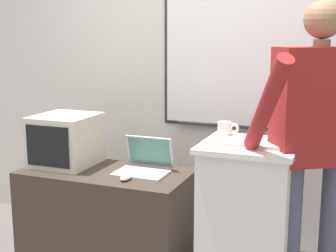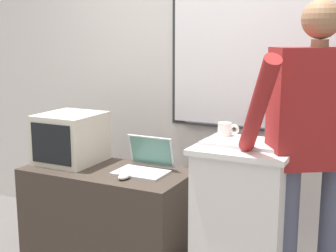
{
  "view_description": "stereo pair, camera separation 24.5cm",
  "coord_description": "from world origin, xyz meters",
  "px_view_note": "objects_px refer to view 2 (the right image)",
  "views": [
    {
      "loc": [
        0.86,
        -2.09,
        1.55
      ],
      "look_at": [
        -0.18,
        0.56,
        0.99
      ],
      "focal_mm": 50.0,
      "sensor_mm": 36.0,
      "label": 1
    },
    {
      "loc": [
        1.09,
        -1.99,
        1.55
      ],
      "look_at": [
        -0.18,
        0.56,
        0.99
      ],
      "focal_mm": 50.0,
      "sensor_mm": 36.0,
      "label": 2
    }
  ],
  "objects_px": {
    "lectern_podium": "(244,223)",
    "crt_monitor": "(71,138)",
    "computer_mouse_by_laptop": "(124,176)",
    "side_desk": "(108,219)",
    "computer_mouse_by_keyboard": "(284,148)",
    "person_presenter": "(314,137)",
    "laptop": "(146,162)",
    "coffee_mug": "(226,129)",
    "wireless_keyboard": "(239,145)"
  },
  "relations": [
    {
      "from": "person_presenter",
      "to": "computer_mouse_by_keyboard",
      "type": "height_order",
      "value": "person_presenter"
    },
    {
      "from": "lectern_podium",
      "to": "computer_mouse_by_keyboard",
      "type": "bearing_deg",
      "value": -12.01
    },
    {
      "from": "laptop",
      "to": "crt_monitor",
      "type": "bearing_deg",
      "value": -176.62
    },
    {
      "from": "side_desk",
      "to": "laptop",
      "type": "distance_m",
      "value": 0.48
    },
    {
      "from": "laptop",
      "to": "computer_mouse_by_keyboard",
      "type": "distance_m",
      "value": 0.92
    },
    {
      "from": "side_desk",
      "to": "crt_monitor",
      "type": "bearing_deg",
      "value": 172.26
    },
    {
      "from": "crt_monitor",
      "to": "laptop",
      "type": "bearing_deg",
      "value": 3.38
    },
    {
      "from": "laptop",
      "to": "wireless_keyboard",
      "type": "bearing_deg",
      "value": -9.7
    },
    {
      "from": "computer_mouse_by_keyboard",
      "to": "coffee_mug",
      "type": "distance_m",
      "value": 0.47
    },
    {
      "from": "side_desk",
      "to": "person_presenter",
      "type": "distance_m",
      "value": 1.45
    },
    {
      "from": "person_presenter",
      "to": "computer_mouse_by_keyboard",
      "type": "distance_m",
      "value": 0.17
    },
    {
      "from": "side_desk",
      "to": "computer_mouse_by_keyboard",
      "type": "relative_size",
      "value": 10.87
    },
    {
      "from": "person_presenter",
      "to": "crt_monitor",
      "type": "xyz_separation_m",
      "value": [
        -1.6,
        -0.03,
        -0.16
      ]
    },
    {
      "from": "laptop",
      "to": "crt_monitor",
      "type": "height_order",
      "value": "crt_monitor"
    },
    {
      "from": "side_desk",
      "to": "computer_mouse_by_keyboard",
      "type": "height_order",
      "value": "computer_mouse_by_keyboard"
    },
    {
      "from": "crt_monitor",
      "to": "coffee_mug",
      "type": "distance_m",
      "value": 1.08
    },
    {
      "from": "lectern_podium",
      "to": "computer_mouse_by_laptop",
      "type": "height_order",
      "value": "lectern_podium"
    },
    {
      "from": "person_presenter",
      "to": "coffee_mug",
      "type": "relative_size",
      "value": 12.72
    },
    {
      "from": "laptop",
      "to": "computer_mouse_by_keyboard",
      "type": "height_order",
      "value": "computer_mouse_by_keyboard"
    },
    {
      "from": "lectern_podium",
      "to": "side_desk",
      "type": "height_order",
      "value": "lectern_podium"
    },
    {
      "from": "lectern_podium",
      "to": "person_presenter",
      "type": "bearing_deg",
      "value": 6.17
    },
    {
      "from": "lectern_podium",
      "to": "computer_mouse_by_laptop",
      "type": "relative_size",
      "value": 9.4
    },
    {
      "from": "lectern_podium",
      "to": "computer_mouse_by_keyboard",
      "type": "distance_m",
      "value": 0.53
    },
    {
      "from": "lectern_podium",
      "to": "wireless_keyboard",
      "type": "height_order",
      "value": "wireless_keyboard"
    },
    {
      "from": "side_desk",
      "to": "laptop",
      "type": "height_order",
      "value": "laptop"
    },
    {
      "from": "lectern_podium",
      "to": "crt_monitor",
      "type": "distance_m",
      "value": 1.3
    },
    {
      "from": "side_desk",
      "to": "laptop",
      "type": "bearing_deg",
      "value": 17.38
    },
    {
      "from": "lectern_podium",
      "to": "coffee_mug",
      "type": "relative_size",
      "value": 6.91
    },
    {
      "from": "lectern_podium",
      "to": "crt_monitor",
      "type": "relative_size",
      "value": 2.26
    },
    {
      "from": "computer_mouse_by_laptop",
      "to": "side_desk",
      "type": "bearing_deg",
      "value": 147.94
    },
    {
      "from": "wireless_keyboard",
      "to": "coffee_mug",
      "type": "bearing_deg",
      "value": 123.43
    },
    {
      "from": "person_presenter",
      "to": "computer_mouse_by_laptop",
      "type": "relative_size",
      "value": 17.3
    },
    {
      "from": "lectern_podium",
      "to": "side_desk",
      "type": "relative_size",
      "value": 0.86
    },
    {
      "from": "lectern_podium",
      "to": "computer_mouse_by_laptop",
      "type": "xyz_separation_m",
      "value": [
        -0.71,
        -0.16,
        0.23
      ]
    },
    {
      "from": "lectern_podium",
      "to": "person_presenter",
      "type": "distance_m",
      "value": 0.65
    },
    {
      "from": "laptop",
      "to": "wireless_keyboard",
      "type": "relative_size",
      "value": 0.75
    },
    {
      "from": "wireless_keyboard",
      "to": "crt_monitor",
      "type": "height_order",
      "value": "crt_monitor"
    },
    {
      "from": "side_desk",
      "to": "person_presenter",
      "type": "relative_size",
      "value": 0.63
    },
    {
      "from": "person_presenter",
      "to": "laptop",
      "type": "xyz_separation_m",
      "value": [
        -1.03,
        0.01,
        -0.27
      ]
    },
    {
      "from": "wireless_keyboard",
      "to": "computer_mouse_by_keyboard",
      "type": "relative_size",
      "value": 4.37
    },
    {
      "from": "coffee_mug",
      "to": "lectern_podium",
      "type": "bearing_deg",
      "value": -44.63
    },
    {
      "from": "person_presenter",
      "to": "computer_mouse_by_keyboard",
      "type": "xyz_separation_m",
      "value": [
        -0.14,
        -0.09,
        -0.06
      ]
    },
    {
      "from": "laptop",
      "to": "lectern_podium",
      "type": "bearing_deg",
      "value": -3.92
    },
    {
      "from": "computer_mouse_by_keyboard",
      "to": "person_presenter",
      "type": "bearing_deg",
      "value": 32.05
    },
    {
      "from": "laptop",
      "to": "computer_mouse_by_keyboard",
      "type": "bearing_deg",
      "value": -5.94
    },
    {
      "from": "side_desk",
      "to": "computer_mouse_by_laptop",
      "type": "relative_size",
      "value": 10.87
    },
    {
      "from": "crt_monitor",
      "to": "computer_mouse_by_keyboard",
      "type": "bearing_deg",
      "value": -2.33
    },
    {
      "from": "wireless_keyboard",
      "to": "crt_monitor",
      "type": "xyz_separation_m",
      "value": [
        -1.22,
        0.08,
        -0.09
      ]
    },
    {
      "from": "person_presenter",
      "to": "crt_monitor",
      "type": "relative_size",
      "value": 4.16
    },
    {
      "from": "side_desk",
      "to": "computer_mouse_by_keyboard",
      "type": "xyz_separation_m",
      "value": [
        1.14,
        -0.02,
        0.61
      ]
    }
  ]
}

